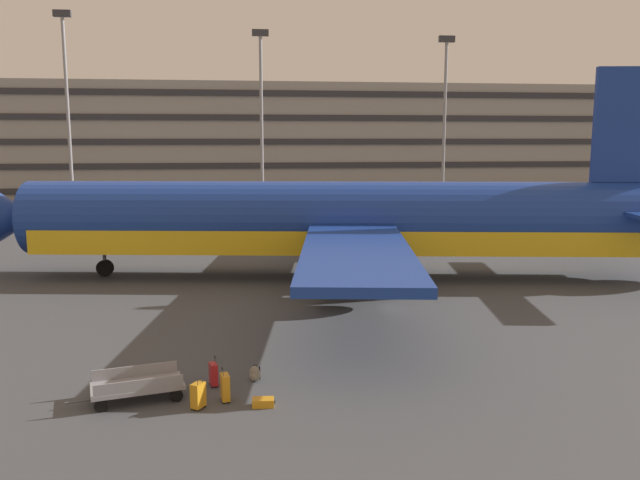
{
  "coord_description": "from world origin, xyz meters",
  "views": [
    {
      "loc": [
        -3.67,
        -35.36,
        7.54
      ],
      "look_at": [
        -0.12,
        -6.75,
        3.0
      ],
      "focal_mm": 36.21,
      "sensor_mm": 36.0,
      "label": 1
    }
  ],
  "objects_px": {
    "suitcase_laid_flat": "(198,395)",
    "suitcase_silver": "(213,374)",
    "suitcase_upright": "(263,402)",
    "baggage_cart": "(137,386)",
    "suitcase_orange": "(225,387)",
    "airliner": "(341,222)",
    "backpack_small": "(255,374)"
  },
  "relations": [
    {
      "from": "suitcase_orange",
      "to": "baggage_cart",
      "type": "relative_size",
      "value": 0.3
    },
    {
      "from": "suitcase_silver",
      "to": "suitcase_upright",
      "type": "height_order",
      "value": "suitcase_silver"
    },
    {
      "from": "suitcase_orange",
      "to": "suitcase_upright",
      "type": "distance_m",
      "value": 1.23
    },
    {
      "from": "suitcase_silver",
      "to": "baggage_cart",
      "type": "distance_m",
      "value": 2.3
    },
    {
      "from": "airliner",
      "to": "suitcase_laid_flat",
      "type": "xyz_separation_m",
      "value": [
        -6.68,
        -16.78,
        -2.68
      ]
    },
    {
      "from": "suitcase_laid_flat",
      "to": "baggage_cart",
      "type": "bearing_deg",
      "value": 154.14
    },
    {
      "from": "suitcase_upright",
      "to": "baggage_cart",
      "type": "xyz_separation_m",
      "value": [
        -3.62,
        0.94,
        0.31
      ]
    },
    {
      "from": "suitcase_upright",
      "to": "suitcase_silver",
      "type": "bearing_deg",
      "value": 130.27
    },
    {
      "from": "baggage_cart",
      "to": "airliner",
      "type": "bearing_deg",
      "value": 61.93
    },
    {
      "from": "suitcase_silver",
      "to": "backpack_small",
      "type": "relative_size",
      "value": 1.68
    },
    {
      "from": "suitcase_silver",
      "to": "suitcase_orange",
      "type": "distance_m",
      "value": 1.28
    },
    {
      "from": "suitcase_silver",
      "to": "suitcase_orange",
      "type": "relative_size",
      "value": 0.93
    },
    {
      "from": "suitcase_orange",
      "to": "airliner",
      "type": "bearing_deg",
      "value": 70.04
    },
    {
      "from": "airliner",
      "to": "backpack_small",
      "type": "distance_m",
      "value": 16.0
    },
    {
      "from": "suitcase_upright",
      "to": "backpack_small",
      "type": "xyz_separation_m",
      "value": [
        -0.19,
        1.92,
        0.13
      ]
    },
    {
      "from": "airliner",
      "to": "baggage_cart",
      "type": "relative_size",
      "value": 11.84
    },
    {
      "from": "suitcase_silver",
      "to": "suitcase_orange",
      "type": "bearing_deg",
      "value": -72.6
    },
    {
      "from": "airliner",
      "to": "suitcase_orange",
      "type": "bearing_deg",
      "value": -109.96
    },
    {
      "from": "suitcase_laid_flat",
      "to": "suitcase_upright",
      "type": "relative_size",
      "value": 1.37
    },
    {
      "from": "suitcase_laid_flat",
      "to": "suitcase_upright",
      "type": "xyz_separation_m",
      "value": [
        1.82,
        -0.06,
        -0.29
      ]
    },
    {
      "from": "airliner",
      "to": "baggage_cart",
      "type": "bearing_deg",
      "value": -118.07
    },
    {
      "from": "suitcase_orange",
      "to": "baggage_cart",
      "type": "bearing_deg",
      "value": 170.29
    },
    {
      "from": "airliner",
      "to": "suitcase_silver",
      "type": "xyz_separation_m",
      "value": [
        -6.32,
        -15.12,
        -2.69
      ]
    },
    {
      "from": "suitcase_orange",
      "to": "baggage_cart",
      "type": "height_order",
      "value": "suitcase_orange"
    },
    {
      "from": "suitcase_orange",
      "to": "suitcase_upright",
      "type": "bearing_deg",
      "value": -25.0
    },
    {
      "from": "baggage_cart",
      "to": "suitcase_upright",
      "type": "bearing_deg",
      "value": -14.51
    },
    {
      "from": "suitcase_laid_flat",
      "to": "airliner",
      "type": "bearing_deg",
      "value": 68.29
    },
    {
      "from": "suitcase_laid_flat",
      "to": "suitcase_silver",
      "type": "relative_size",
      "value": 0.97
    },
    {
      "from": "suitcase_laid_flat",
      "to": "suitcase_upright",
      "type": "distance_m",
      "value": 1.84
    },
    {
      "from": "suitcase_orange",
      "to": "backpack_small",
      "type": "height_order",
      "value": "suitcase_orange"
    },
    {
      "from": "suitcase_orange",
      "to": "suitcase_upright",
      "type": "height_order",
      "value": "suitcase_orange"
    },
    {
      "from": "suitcase_laid_flat",
      "to": "suitcase_orange",
      "type": "distance_m",
      "value": 0.86
    }
  ]
}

